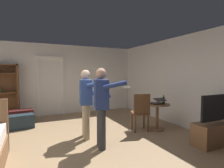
{
  "coord_description": "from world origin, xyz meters",
  "views": [
    {
      "loc": [
        -0.83,
        -3.41,
        1.51
      ],
      "look_at": [
        0.94,
        0.39,
        1.25
      ],
      "focal_mm": 28.4,
      "sensor_mm": 36.0,
      "label": 1
    }
  ],
  "objects_px": {
    "tv_flatscreen": "(216,130)",
    "suitcase_small": "(22,117)",
    "wooden_chair": "(141,111)",
    "suitcase_dark": "(22,122)",
    "person_striped_shirt": "(86,98)",
    "person_blue_shirt": "(102,102)",
    "side_table": "(157,112)",
    "laptop": "(158,102)",
    "bottle_on_table": "(164,100)",
    "bookshelf": "(4,90)"
  },
  "relations": [
    {
      "from": "bookshelf",
      "to": "side_table",
      "type": "xyz_separation_m",
      "value": [
        3.81,
        -2.77,
        -0.5
      ]
    },
    {
      "from": "tv_flatscreen",
      "to": "side_table",
      "type": "relative_size",
      "value": 1.54
    },
    {
      "from": "wooden_chair",
      "to": "person_blue_shirt",
      "type": "xyz_separation_m",
      "value": [
        -1.27,
        -0.48,
        0.38
      ]
    },
    {
      "from": "side_table",
      "to": "person_striped_shirt",
      "type": "height_order",
      "value": "person_striped_shirt"
    },
    {
      "from": "side_table",
      "to": "bottle_on_table",
      "type": "relative_size",
      "value": 3.07
    },
    {
      "from": "bookshelf",
      "to": "bottle_on_table",
      "type": "distance_m",
      "value": 4.88
    },
    {
      "from": "suitcase_small",
      "to": "person_striped_shirt",
      "type": "bearing_deg",
      "value": -57.99
    },
    {
      "from": "wooden_chair",
      "to": "bottle_on_table",
      "type": "bearing_deg",
      "value": -12.66
    },
    {
      "from": "bookshelf",
      "to": "tv_flatscreen",
      "type": "bearing_deg",
      "value": -43.48
    },
    {
      "from": "tv_flatscreen",
      "to": "person_blue_shirt",
      "type": "height_order",
      "value": "person_blue_shirt"
    },
    {
      "from": "tv_flatscreen",
      "to": "bottle_on_table",
      "type": "xyz_separation_m",
      "value": [
        -0.35,
        1.23,
        0.49
      ]
    },
    {
      "from": "wooden_chair",
      "to": "suitcase_dark",
      "type": "bearing_deg",
      "value": 150.77
    },
    {
      "from": "bookshelf",
      "to": "laptop",
      "type": "bearing_deg",
      "value": -36.67
    },
    {
      "from": "person_striped_shirt",
      "to": "side_table",
      "type": "bearing_deg",
      "value": -7.41
    },
    {
      "from": "bookshelf",
      "to": "laptop",
      "type": "xyz_separation_m",
      "value": [
        3.78,
        -2.82,
        -0.22
      ]
    },
    {
      "from": "bookshelf",
      "to": "wooden_chair",
      "type": "distance_m",
      "value": 4.31
    },
    {
      "from": "tv_flatscreen",
      "to": "person_blue_shirt",
      "type": "distance_m",
      "value": 2.5
    },
    {
      "from": "bookshelf",
      "to": "wooden_chair",
      "type": "bearing_deg",
      "value": -39.23
    },
    {
      "from": "wooden_chair",
      "to": "person_striped_shirt",
      "type": "distance_m",
      "value": 1.46
    },
    {
      "from": "bottle_on_table",
      "to": "suitcase_dark",
      "type": "distance_m",
      "value": 3.88
    },
    {
      "from": "side_table",
      "to": "laptop",
      "type": "distance_m",
      "value": 0.28
    },
    {
      "from": "bookshelf",
      "to": "person_striped_shirt",
      "type": "height_order",
      "value": "bookshelf"
    },
    {
      "from": "wooden_chair",
      "to": "person_striped_shirt",
      "type": "height_order",
      "value": "person_striped_shirt"
    },
    {
      "from": "tv_flatscreen",
      "to": "person_striped_shirt",
      "type": "bearing_deg",
      "value": 146.86
    },
    {
      "from": "side_table",
      "to": "person_striped_shirt",
      "type": "distance_m",
      "value": 1.95
    },
    {
      "from": "bookshelf",
      "to": "person_blue_shirt",
      "type": "bearing_deg",
      "value": -57.33
    },
    {
      "from": "bottle_on_table",
      "to": "wooden_chair",
      "type": "xyz_separation_m",
      "value": [
        -0.63,
        0.14,
        -0.25
      ]
    },
    {
      "from": "bookshelf",
      "to": "suitcase_small",
      "type": "xyz_separation_m",
      "value": [
        0.5,
        -0.66,
        -0.76
      ]
    },
    {
      "from": "suitcase_dark",
      "to": "suitcase_small",
      "type": "bearing_deg",
      "value": 83.63
    },
    {
      "from": "person_striped_shirt",
      "to": "person_blue_shirt",
      "type": "bearing_deg",
      "value": -79.53
    },
    {
      "from": "laptop",
      "to": "suitcase_dark",
      "type": "relative_size",
      "value": 0.59
    },
    {
      "from": "bottle_on_table",
      "to": "person_striped_shirt",
      "type": "relative_size",
      "value": 0.14
    },
    {
      "from": "side_table",
      "to": "suitcase_small",
      "type": "bearing_deg",
      "value": 147.35
    },
    {
      "from": "side_table",
      "to": "person_striped_shirt",
      "type": "bearing_deg",
      "value": 172.59
    },
    {
      "from": "tv_flatscreen",
      "to": "bottle_on_table",
      "type": "relative_size",
      "value": 4.71
    },
    {
      "from": "laptop",
      "to": "person_striped_shirt",
      "type": "bearing_deg",
      "value": 171.19
    },
    {
      "from": "bottle_on_table",
      "to": "suitcase_small",
      "type": "xyz_separation_m",
      "value": [
        -3.45,
        2.2,
        -0.58
      ]
    },
    {
      "from": "bookshelf",
      "to": "tv_flatscreen",
      "type": "relative_size",
      "value": 1.67
    },
    {
      "from": "laptop",
      "to": "person_striped_shirt",
      "type": "height_order",
      "value": "person_striped_shirt"
    },
    {
      "from": "bookshelf",
      "to": "bottle_on_table",
      "type": "xyz_separation_m",
      "value": [
        3.95,
        -2.85,
        -0.17
      ]
    },
    {
      "from": "bottle_on_table",
      "to": "suitcase_small",
      "type": "distance_m",
      "value": 4.13
    },
    {
      "from": "tv_flatscreen",
      "to": "suitcase_small",
      "type": "relative_size",
      "value": 1.69
    },
    {
      "from": "laptop",
      "to": "bottle_on_table",
      "type": "relative_size",
      "value": 1.58
    },
    {
      "from": "wooden_chair",
      "to": "suitcase_small",
      "type": "height_order",
      "value": "wooden_chair"
    },
    {
      "from": "side_table",
      "to": "wooden_chair",
      "type": "xyz_separation_m",
      "value": [
        -0.49,
        0.06,
        0.07
      ]
    },
    {
      "from": "wooden_chair",
      "to": "person_striped_shirt",
      "type": "bearing_deg",
      "value": 172.48
    },
    {
      "from": "suitcase_dark",
      "to": "tv_flatscreen",
      "type": "bearing_deg",
      "value": -46.18
    },
    {
      "from": "laptop",
      "to": "wooden_chair",
      "type": "height_order",
      "value": "wooden_chair"
    },
    {
      "from": "wooden_chair",
      "to": "side_table",
      "type": "bearing_deg",
      "value": -7.09
    },
    {
      "from": "laptop",
      "to": "person_blue_shirt",
      "type": "distance_m",
      "value": 1.78
    }
  ]
}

